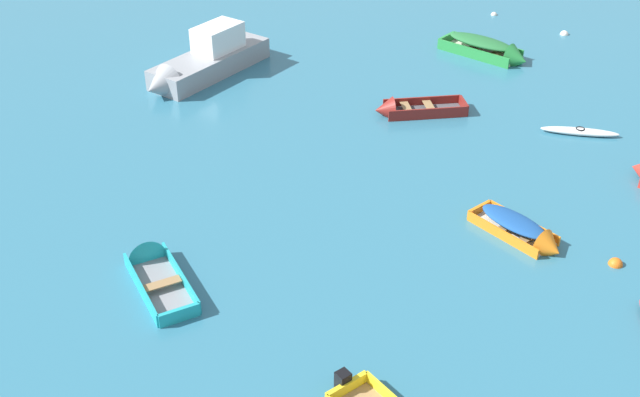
{
  "coord_description": "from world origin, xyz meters",
  "views": [
    {
      "loc": [
        -5.45,
        1.53,
        13.59
      ],
      "look_at": [
        0.0,
        21.89,
        0.15
      ],
      "focal_mm": 43.95,
      "sensor_mm": 36.0,
      "label": 1
    }
  ],
  "objects_px": {
    "mooring_buoy_trailing": "(494,15)",
    "rowboat_orange_far_right": "(527,233)",
    "rowboat_green_midfield_left": "(493,50)",
    "motor_launch_grey_outer_left": "(203,62)",
    "mooring_buoy_midfield": "(615,265)",
    "rowboat_turquoise_outer_right": "(151,266)",
    "rowboat_maroon_back_row_center": "(403,110)",
    "mooring_buoy_far_field": "(564,35)",
    "kayak_white_far_left": "(580,131)"
  },
  "relations": [
    {
      "from": "motor_launch_grey_outer_left",
      "to": "rowboat_turquoise_outer_right",
      "type": "distance_m",
      "value": 13.55
    },
    {
      "from": "motor_launch_grey_outer_left",
      "to": "rowboat_orange_far_right",
      "type": "bearing_deg",
      "value": -62.39
    },
    {
      "from": "rowboat_turquoise_outer_right",
      "to": "mooring_buoy_trailing",
      "type": "height_order",
      "value": "rowboat_turquoise_outer_right"
    },
    {
      "from": "rowboat_maroon_back_row_center",
      "to": "mooring_buoy_far_field",
      "type": "relative_size",
      "value": 9.41
    },
    {
      "from": "motor_launch_grey_outer_left",
      "to": "rowboat_green_midfield_left",
      "type": "height_order",
      "value": "motor_launch_grey_outer_left"
    },
    {
      "from": "mooring_buoy_far_field",
      "to": "mooring_buoy_trailing",
      "type": "relative_size",
      "value": 1.27
    },
    {
      "from": "rowboat_turquoise_outer_right",
      "to": "mooring_buoy_midfield",
      "type": "bearing_deg",
      "value": -13.75
    },
    {
      "from": "rowboat_green_midfield_left",
      "to": "mooring_buoy_far_field",
      "type": "relative_size",
      "value": 10.65
    },
    {
      "from": "rowboat_orange_far_right",
      "to": "mooring_buoy_trailing",
      "type": "relative_size",
      "value": 10.35
    },
    {
      "from": "rowboat_orange_far_right",
      "to": "mooring_buoy_midfield",
      "type": "bearing_deg",
      "value": -42.24
    },
    {
      "from": "rowboat_orange_far_right",
      "to": "rowboat_green_midfield_left",
      "type": "xyz_separation_m",
      "value": [
        5.21,
        13.2,
        0.11
      ]
    },
    {
      "from": "motor_launch_grey_outer_left",
      "to": "mooring_buoy_trailing",
      "type": "bearing_deg",
      "value": 14.19
    },
    {
      "from": "rowboat_orange_far_right",
      "to": "rowboat_maroon_back_row_center",
      "type": "bearing_deg",
      "value": 93.98
    },
    {
      "from": "mooring_buoy_far_field",
      "to": "mooring_buoy_trailing",
      "type": "height_order",
      "value": "mooring_buoy_far_field"
    },
    {
      "from": "motor_launch_grey_outer_left",
      "to": "mooring_buoy_midfield",
      "type": "xyz_separation_m",
      "value": [
        9.52,
        -16.27,
        -0.65
      ]
    },
    {
      "from": "kayak_white_far_left",
      "to": "rowboat_green_midfield_left",
      "type": "xyz_separation_m",
      "value": [
        0.1,
        7.6,
        0.24
      ]
    },
    {
      "from": "rowboat_orange_far_right",
      "to": "rowboat_turquoise_outer_right",
      "type": "relative_size",
      "value": 0.87
    },
    {
      "from": "rowboat_maroon_back_row_center",
      "to": "rowboat_green_midfield_left",
      "type": "height_order",
      "value": "rowboat_green_midfield_left"
    },
    {
      "from": "rowboat_orange_far_right",
      "to": "kayak_white_far_left",
      "type": "bearing_deg",
      "value": 47.63
    },
    {
      "from": "motor_launch_grey_outer_left",
      "to": "rowboat_green_midfield_left",
      "type": "bearing_deg",
      "value": -5.89
    },
    {
      "from": "kayak_white_far_left",
      "to": "motor_launch_grey_outer_left",
      "type": "height_order",
      "value": "motor_launch_grey_outer_left"
    },
    {
      "from": "motor_launch_grey_outer_left",
      "to": "kayak_white_far_left",
      "type": "bearing_deg",
      "value": -35.08
    },
    {
      "from": "rowboat_orange_far_right",
      "to": "mooring_buoy_midfield",
      "type": "distance_m",
      "value": 2.61
    },
    {
      "from": "motor_launch_grey_outer_left",
      "to": "mooring_buoy_midfield",
      "type": "bearing_deg",
      "value": -59.67
    },
    {
      "from": "rowboat_orange_far_right",
      "to": "mooring_buoy_midfield",
      "type": "relative_size",
      "value": 7.73
    },
    {
      "from": "kayak_white_far_left",
      "to": "rowboat_maroon_back_row_center",
      "type": "relative_size",
      "value": 0.75
    },
    {
      "from": "kayak_white_far_left",
      "to": "rowboat_turquoise_outer_right",
      "type": "relative_size",
      "value": 0.75
    },
    {
      "from": "rowboat_orange_far_right",
      "to": "rowboat_maroon_back_row_center",
      "type": "distance_m",
      "value": 8.9
    },
    {
      "from": "kayak_white_far_left",
      "to": "mooring_buoy_trailing",
      "type": "height_order",
      "value": "kayak_white_far_left"
    },
    {
      "from": "rowboat_green_midfield_left",
      "to": "mooring_buoy_far_field",
      "type": "height_order",
      "value": "rowboat_green_midfield_left"
    },
    {
      "from": "rowboat_turquoise_outer_right",
      "to": "mooring_buoy_far_field",
      "type": "xyz_separation_m",
      "value": [
        20.74,
        13.59,
        -0.18
      ]
    },
    {
      "from": "mooring_buoy_trailing",
      "to": "rowboat_orange_far_right",
      "type": "bearing_deg",
      "value": -112.96
    },
    {
      "from": "rowboat_maroon_back_row_center",
      "to": "mooring_buoy_trailing",
      "type": "xyz_separation_m",
      "value": [
        8.42,
        9.54,
        -0.19
      ]
    },
    {
      "from": "rowboat_orange_far_right",
      "to": "rowboat_turquoise_outer_right",
      "type": "distance_m",
      "value": 10.98
    },
    {
      "from": "motor_launch_grey_outer_left",
      "to": "rowboat_turquoise_outer_right",
      "type": "height_order",
      "value": "motor_launch_grey_outer_left"
    },
    {
      "from": "motor_launch_grey_outer_left",
      "to": "mooring_buoy_midfield",
      "type": "height_order",
      "value": "motor_launch_grey_outer_left"
    },
    {
      "from": "rowboat_green_midfield_left",
      "to": "rowboat_turquoise_outer_right",
      "type": "bearing_deg",
      "value": -143.73
    },
    {
      "from": "rowboat_green_midfield_left",
      "to": "mooring_buoy_far_field",
      "type": "distance_m",
      "value": 4.99
    },
    {
      "from": "rowboat_orange_far_right",
      "to": "motor_launch_grey_outer_left",
      "type": "height_order",
      "value": "motor_launch_grey_outer_left"
    },
    {
      "from": "rowboat_maroon_back_row_center",
      "to": "mooring_buoy_midfield",
      "type": "xyz_separation_m",
      "value": [
        2.54,
        -10.62,
        -0.19
      ]
    },
    {
      "from": "kayak_white_far_left",
      "to": "mooring_buoy_far_field",
      "type": "xyz_separation_m",
      "value": [
        4.74,
        9.38,
        -0.13
      ]
    },
    {
      "from": "mooring_buoy_trailing",
      "to": "rowboat_turquoise_outer_right",
      "type": "bearing_deg",
      "value": -137.67
    },
    {
      "from": "rowboat_orange_far_right",
      "to": "rowboat_green_midfield_left",
      "type": "height_order",
      "value": "rowboat_green_midfield_left"
    },
    {
      "from": "kayak_white_far_left",
      "to": "rowboat_turquoise_outer_right",
      "type": "xyz_separation_m",
      "value": [
        -16.0,
        -4.21,
        0.05
      ]
    },
    {
      "from": "kayak_white_far_left",
      "to": "motor_launch_grey_outer_left",
      "type": "bearing_deg",
      "value": 144.92
    },
    {
      "from": "rowboat_turquoise_outer_right",
      "to": "rowboat_maroon_back_row_center",
      "type": "relative_size",
      "value": 0.99
    },
    {
      "from": "rowboat_turquoise_outer_right",
      "to": "rowboat_maroon_back_row_center",
      "type": "bearing_deg",
      "value": 36.08
    },
    {
      "from": "rowboat_green_midfield_left",
      "to": "mooring_buoy_midfield",
      "type": "xyz_separation_m",
      "value": [
        -3.29,
        -14.95,
        -0.37
      ]
    },
    {
      "from": "kayak_white_far_left",
      "to": "motor_launch_grey_outer_left",
      "type": "xyz_separation_m",
      "value": [
        -12.71,
        8.92,
        0.52
      ]
    },
    {
      "from": "rowboat_orange_far_right",
      "to": "kayak_white_far_left",
      "type": "distance_m",
      "value": 7.58
    }
  ]
}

